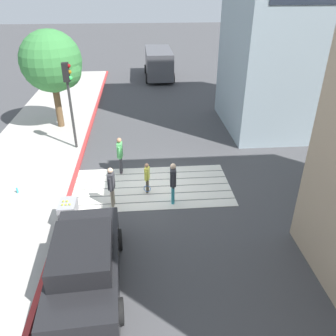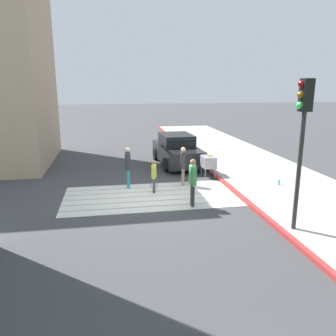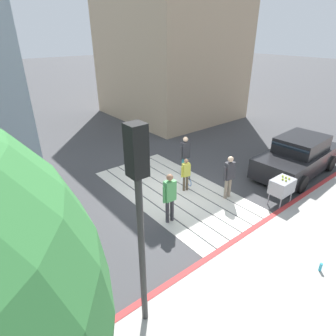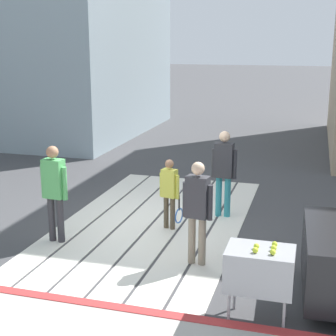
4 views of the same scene
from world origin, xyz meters
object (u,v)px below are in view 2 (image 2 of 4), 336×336
Objects in this scene: water_bottle at (279,182)px; pedestrian_adult_side at (183,163)px; car_parked_near_curb at (177,150)px; pedestrian_child_with_racket at (154,175)px; traffic_light_corner at (302,126)px; pedestrian_adult_trailing at (128,165)px; pedestrian_adult_lead at (193,179)px; tennis_ball_cart at (208,162)px.

pedestrian_adult_side is at bearing -14.76° from water_bottle.
pedestrian_adult_side is at bearing 82.40° from car_parked_near_curb.
car_parked_near_curb is at bearing -111.73° from pedestrian_child_with_racket.
traffic_light_corner is 2.52× the size of pedestrian_adult_trailing.
pedestrian_adult_lead is at bearing 20.48° from water_bottle.
traffic_light_corner reaches higher than pedestrian_adult_lead.
pedestrian_child_with_racket is at bearing 34.78° from tennis_ball_cart.
pedestrian_adult_trailing is 1.30× the size of pedestrian_child_with_racket.
pedestrian_adult_trailing reaches higher than car_parked_near_curb.
car_parked_near_curb is 6.28m from pedestrian_adult_lead.
pedestrian_adult_trailing is at bearing 16.58° from tennis_ball_cart.
pedestrian_adult_lead is at bearing -48.10° from traffic_light_corner.
car_parked_near_curb reaches higher than water_bottle.
traffic_light_corner reaches higher than pedestrian_child_with_racket.
pedestrian_adult_trailing is (2.75, 3.75, 0.24)m from car_parked_near_curb.
water_bottle is at bearing -159.52° from pedestrian_adult_lead.
traffic_light_corner is (-1.58, 8.78, 2.30)m from car_parked_near_curb.
water_bottle is at bearing 177.85° from pedestrian_child_with_racket.
pedestrian_child_with_racket is at bearing -2.15° from water_bottle.
pedestrian_adult_lead reaches higher than pedestrian_adult_side.
tennis_ball_cart reaches higher than water_bottle.
pedestrian_adult_trailing is 2.25m from pedestrian_adult_side.
tennis_ball_cart is at bearing -142.30° from pedestrian_adult_side.
water_bottle is at bearing -112.72° from traffic_light_corner.
pedestrian_adult_trailing reaches higher than pedestrian_child_with_racket.
water_bottle is 4.32m from pedestrian_adult_lead.
car_parked_near_curb is 2.64× the size of pedestrian_adult_lead.
traffic_light_corner is 6.59m from tennis_ball_cart.
tennis_ball_cart is at bearing -83.67° from traffic_light_corner.
pedestrian_adult_lead is (2.29, -2.55, -2.07)m from traffic_light_corner.
tennis_ball_cart is (0.68, -6.12, -2.34)m from traffic_light_corner.
pedestrian_child_with_racket reaches higher than water_bottle.
traffic_light_corner is 4.01m from pedestrian_adult_lead.
pedestrian_adult_trailing reaches higher than water_bottle.
tennis_ball_cart is 4.63× the size of water_bottle.
traffic_light_corner is at bearing 130.72° from pedestrian_adult_trailing.
water_bottle is at bearing 165.24° from pedestrian_adult_side.
tennis_ball_cart is 3.92m from pedestrian_adult_lead.
water_bottle is (-2.37, 2.08, -0.47)m from tennis_ball_cart.
pedestrian_adult_trailing is (2.04, -2.48, 0.01)m from pedestrian_adult_lead.
pedestrian_adult_trailing reaches higher than pedestrian_adult_side.
pedestrian_adult_side reaches higher than car_parked_near_curb.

